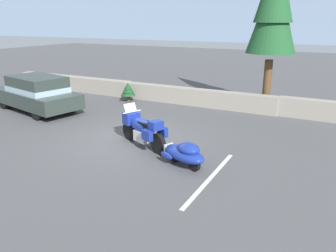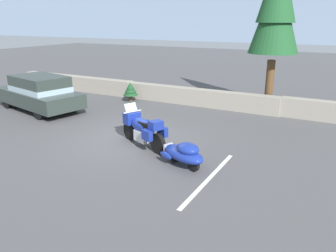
# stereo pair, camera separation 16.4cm
# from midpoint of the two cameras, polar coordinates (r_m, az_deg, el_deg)

# --- Properties ---
(ground_plane) EXTENTS (80.00, 80.00, 0.00)m
(ground_plane) POSITION_cam_midpoint_polar(r_m,az_deg,el_deg) (11.82, -5.97, -2.36)
(ground_plane) COLOR #4C4C4F
(stone_guard_wall) EXTENTS (24.00, 0.65, 0.85)m
(stone_guard_wall) POSITION_cam_midpoint_polar(r_m,az_deg,el_deg) (16.76, 4.04, 5.15)
(stone_guard_wall) COLOR gray
(stone_guard_wall) RESTS_ON ground
(distant_ridgeline) EXTENTS (240.00, 80.00, 16.00)m
(distant_ridgeline) POSITION_cam_midpoint_polar(r_m,az_deg,el_deg) (105.18, 26.57, 18.01)
(distant_ridgeline) COLOR #7F93AD
(distant_ridgeline) RESTS_ON ground
(touring_motorcycle) EXTENTS (2.18, 1.27, 1.33)m
(touring_motorcycle) POSITION_cam_midpoint_polar(r_m,az_deg,el_deg) (11.01, -3.91, -0.40)
(touring_motorcycle) COLOR black
(touring_motorcycle) RESTS_ON ground
(car_shaped_trailer) EXTENTS (2.17, 1.23, 0.76)m
(car_shaped_trailer) POSITION_cam_midpoint_polar(r_m,az_deg,el_deg) (9.53, 3.22, -4.65)
(car_shaped_trailer) COLOR black
(car_shaped_trailer) RESTS_ON ground
(suv_at_left_edge) EXTENTS (5.10, 2.90, 1.63)m
(suv_at_left_edge) POSITION_cam_midpoint_polar(r_m,az_deg,el_deg) (16.56, -20.97, 5.39)
(suv_at_left_edge) COLOR black
(suv_at_left_edge) RESTS_ON ground
(pine_sapling_near) EXTENTS (0.76, 0.76, 0.98)m
(pine_sapling_near) POSITION_cam_midpoint_polar(r_m,az_deg,el_deg) (17.43, -6.20, 6.24)
(pine_sapling_near) COLOR brown
(pine_sapling_near) RESTS_ON ground
(parking_stripe_marker) EXTENTS (0.12, 3.60, 0.01)m
(parking_stripe_marker) POSITION_cam_midpoint_polar(r_m,az_deg,el_deg) (9.05, 7.61, -8.88)
(parking_stripe_marker) COLOR silver
(parking_stripe_marker) RESTS_ON ground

